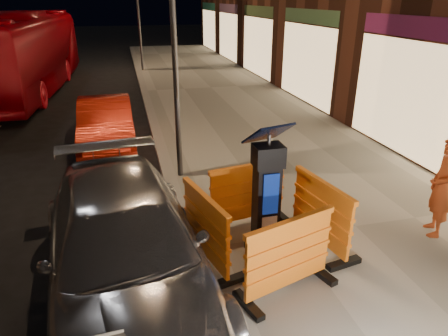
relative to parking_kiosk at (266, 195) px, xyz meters
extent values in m
plane|color=black|center=(-1.13, 0.36, -1.18)|extent=(120.00, 120.00, 0.00)
cube|color=gray|center=(1.87, 0.36, -1.10)|extent=(6.00, 60.00, 0.15)
cube|color=slate|center=(-1.13, 0.36, -1.10)|extent=(0.30, 60.00, 0.15)
cube|color=black|center=(0.00, 0.00, 0.00)|extent=(0.77, 0.77, 2.06)
cube|color=orange|center=(0.00, -0.95, -0.45)|extent=(1.59, 1.02, 1.15)
cube|color=orange|center=(0.00, 0.95, -0.45)|extent=(1.55, 0.84, 1.15)
cube|color=orange|center=(-0.95, 0.00, -0.45)|extent=(0.96, 1.58, 1.15)
cube|color=orange|center=(0.95, 0.00, -0.45)|extent=(0.87, 1.56, 1.15)
imported|color=#AEAEB2|center=(-2.14, -0.22, -1.18)|extent=(2.66, 5.42, 1.52)
imported|color=#A51C0D|center=(-2.55, 6.16, -1.18)|extent=(1.54, 4.13, 1.35)
imported|color=#92030D|center=(-6.20, 14.42, -1.18)|extent=(3.51, 12.42, 3.42)
imported|color=#933816|center=(3.06, -0.15, -0.15)|extent=(0.65, 0.76, 1.75)
cylinder|color=#3F3F44|center=(-0.88, 3.36, 1.97)|extent=(0.12, 0.12, 6.00)
cylinder|color=#3F3F44|center=(-0.88, 18.36, 1.97)|extent=(0.12, 0.12, 6.00)
camera|label=1|loc=(-1.92, -5.09, 2.77)|focal=32.00mm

